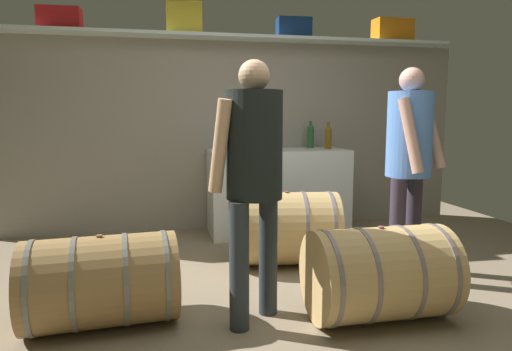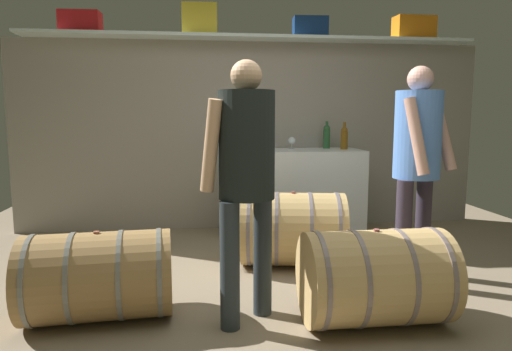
{
  "view_description": "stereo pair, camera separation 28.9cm",
  "coord_description": "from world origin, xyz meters",
  "px_view_note": "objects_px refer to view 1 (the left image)",
  "views": [
    {
      "loc": [
        -0.88,
        -2.66,
        1.26
      ],
      "look_at": [
        -0.2,
        0.46,
        0.84
      ],
      "focal_mm": 32.23,
      "sensor_mm": 36.0,
      "label": 1
    },
    {
      "loc": [
        -0.59,
        -2.71,
        1.26
      ],
      "look_at": [
        -0.2,
        0.46,
        0.84
      ],
      "focal_mm": 32.23,
      "sensor_mm": 36.0,
      "label": 2
    }
  ],
  "objects_px": {
    "toolcase_navy": "(294,28)",
    "wine_bottle_green": "(310,136)",
    "toolcase_yellow": "(184,19)",
    "work_cabinet": "(278,191)",
    "wine_bottle_clear": "(238,140)",
    "wine_glass": "(277,141)",
    "wine_barrel_flank": "(286,228)",
    "visitor_tasting": "(410,150)",
    "wine_bottle_amber": "(328,137)",
    "wine_barrel_far": "(379,273)",
    "winemaker_pouring": "(253,165)",
    "toolcase_red": "(60,19)",
    "wine_barrel_near": "(101,281)",
    "toolcase_orange": "(393,31)"
  },
  "relations": [
    {
      "from": "wine_bottle_clear",
      "to": "wine_glass",
      "type": "bearing_deg",
      "value": 34.09
    },
    {
      "from": "toolcase_orange",
      "to": "toolcase_yellow",
      "type": "bearing_deg",
      "value": 178.6
    },
    {
      "from": "wine_bottle_green",
      "to": "visitor_tasting",
      "type": "distance_m",
      "value": 1.67
    },
    {
      "from": "toolcase_navy",
      "to": "wine_bottle_clear",
      "type": "bearing_deg",
      "value": -145.1
    },
    {
      "from": "wine_barrel_far",
      "to": "winemaker_pouring",
      "type": "height_order",
      "value": "winemaker_pouring"
    },
    {
      "from": "wine_bottle_amber",
      "to": "wine_barrel_far",
      "type": "distance_m",
      "value": 2.36
    },
    {
      "from": "toolcase_orange",
      "to": "work_cabinet",
      "type": "relative_size",
      "value": 0.3
    },
    {
      "from": "toolcase_orange",
      "to": "wine_barrel_near",
      "type": "xyz_separation_m",
      "value": [
        -2.98,
        -2.13,
        -1.92
      ]
    },
    {
      "from": "winemaker_pouring",
      "to": "wine_barrel_far",
      "type": "bearing_deg",
      "value": -49.66
    },
    {
      "from": "wine_barrel_near",
      "to": "wine_glass",
      "type": "bearing_deg",
      "value": 47.09
    },
    {
      "from": "toolcase_yellow",
      "to": "wine_bottle_amber",
      "type": "relative_size",
      "value": 1.23
    },
    {
      "from": "toolcase_orange",
      "to": "wine_bottle_green",
      "type": "relative_size",
      "value": 1.47
    },
    {
      "from": "wine_barrel_flank",
      "to": "wine_glass",
      "type": "bearing_deg",
      "value": 89.08
    },
    {
      "from": "toolcase_navy",
      "to": "toolcase_yellow",
      "type": "bearing_deg",
      "value": -177.03
    },
    {
      "from": "wine_bottle_clear",
      "to": "visitor_tasting",
      "type": "relative_size",
      "value": 0.17
    },
    {
      "from": "work_cabinet",
      "to": "wine_barrel_near",
      "type": "bearing_deg",
      "value": -129.83
    },
    {
      "from": "toolcase_orange",
      "to": "wine_barrel_near",
      "type": "distance_m",
      "value": 4.14
    },
    {
      "from": "toolcase_red",
      "to": "toolcase_navy",
      "type": "bearing_deg",
      "value": 2.37
    },
    {
      "from": "wine_bottle_amber",
      "to": "wine_glass",
      "type": "bearing_deg",
      "value": 169.12
    },
    {
      "from": "toolcase_yellow",
      "to": "wine_bottle_clear",
      "type": "distance_m",
      "value": 1.37
    },
    {
      "from": "wine_barrel_flank",
      "to": "visitor_tasting",
      "type": "height_order",
      "value": "visitor_tasting"
    },
    {
      "from": "winemaker_pouring",
      "to": "wine_bottle_clear",
      "type": "bearing_deg",
      "value": 43.16
    },
    {
      "from": "toolcase_yellow",
      "to": "wine_barrel_far",
      "type": "height_order",
      "value": "toolcase_yellow"
    },
    {
      "from": "wine_bottle_green",
      "to": "wine_bottle_amber",
      "type": "height_order",
      "value": "wine_bottle_green"
    },
    {
      "from": "toolcase_red",
      "to": "toolcase_yellow",
      "type": "distance_m",
      "value": 1.19
    },
    {
      "from": "wine_bottle_amber",
      "to": "toolcase_orange",
      "type": "bearing_deg",
      "value": 14.24
    },
    {
      "from": "wine_barrel_flank",
      "to": "visitor_tasting",
      "type": "relative_size",
      "value": 0.58
    },
    {
      "from": "wine_barrel_near",
      "to": "visitor_tasting",
      "type": "height_order",
      "value": "visitor_tasting"
    },
    {
      "from": "toolcase_yellow",
      "to": "work_cabinet",
      "type": "height_order",
      "value": "toolcase_yellow"
    },
    {
      "from": "wine_barrel_flank",
      "to": "wine_barrel_far",
      "type": "bearing_deg",
      "value": -66.92
    },
    {
      "from": "work_cabinet",
      "to": "wine_barrel_near",
      "type": "distance_m",
      "value": 2.5
    },
    {
      "from": "toolcase_yellow",
      "to": "wine_bottle_clear",
      "type": "xyz_separation_m",
      "value": [
        0.47,
        -0.43,
        -1.21
      ]
    },
    {
      "from": "toolcase_navy",
      "to": "wine_barrel_far",
      "type": "relative_size",
      "value": 0.42
    },
    {
      "from": "wine_bottle_clear",
      "to": "work_cabinet",
      "type": "bearing_deg",
      "value": 25.03
    },
    {
      "from": "toolcase_navy",
      "to": "wine_bottle_green",
      "type": "xyz_separation_m",
      "value": [
        0.19,
        -0.05,
        -1.15
      ]
    },
    {
      "from": "toolcase_orange",
      "to": "wine_glass",
      "type": "distance_m",
      "value": 1.84
    },
    {
      "from": "toolcase_yellow",
      "to": "work_cabinet",
      "type": "xyz_separation_m",
      "value": [
        0.94,
        -0.21,
        -1.78
      ]
    },
    {
      "from": "toolcase_navy",
      "to": "wine_bottle_green",
      "type": "bearing_deg",
      "value": -12.49
    },
    {
      "from": "wine_bottle_amber",
      "to": "wine_barrel_far",
      "type": "height_order",
      "value": "wine_bottle_amber"
    },
    {
      "from": "wine_barrel_far",
      "to": "wine_bottle_green",
      "type": "bearing_deg",
      "value": 81.53
    },
    {
      "from": "wine_glass",
      "to": "visitor_tasting",
      "type": "distance_m",
      "value": 1.72
    },
    {
      "from": "wine_barrel_near",
      "to": "wine_barrel_far",
      "type": "distance_m",
      "value": 1.69
    },
    {
      "from": "toolcase_yellow",
      "to": "wine_bottle_clear",
      "type": "height_order",
      "value": "toolcase_yellow"
    },
    {
      "from": "wine_bottle_amber",
      "to": "wine_bottle_green",
      "type": "bearing_deg",
      "value": 133.26
    },
    {
      "from": "wine_barrel_flank",
      "to": "visitor_tasting",
      "type": "bearing_deg",
      "value": -17.82
    },
    {
      "from": "toolcase_orange",
      "to": "winemaker_pouring",
      "type": "height_order",
      "value": "toolcase_orange"
    },
    {
      "from": "wine_bottle_clear",
      "to": "wine_glass",
      "type": "distance_m",
      "value": 0.59
    },
    {
      "from": "toolcase_yellow",
      "to": "work_cabinet",
      "type": "distance_m",
      "value": 2.03
    },
    {
      "from": "toolcase_yellow",
      "to": "toolcase_navy",
      "type": "bearing_deg",
      "value": 2.42
    },
    {
      "from": "wine_bottle_amber",
      "to": "visitor_tasting",
      "type": "distance_m",
      "value": 1.5
    }
  ]
}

